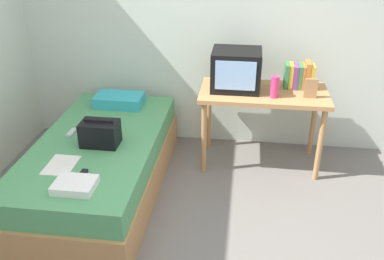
% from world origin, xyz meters
% --- Properties ---
extents(wall_back, '(5.20, 0.10, 2.60)m').
position_xyz_m(wall_back, '(0.00, 2.00, 1.30)').
color(wall_back, silver).
rests_on(wall_back, ground).
extents(bed, '(1.00, 2.00, 0.51)m').
position_xyz_m(bed, '(-0.90, 0.87, 0.25)').
color(bed, '#B27F4C').
rests_on(bed, ground).
extents(desk, '(1.16, 0.60, 0.75)m').
position_xyz_m(desk, '(0.48, 1.54, 0.65)').
color(desk, '#B27F4C').
rests_on(desk, ground).
extents(tv, '(0.44, 0.39, 0.36)m').
position_xyz_m(tv, '(0.21, 1.57, 0.93)').
color(tv, black).
rests_on(tv, desk).
extents(water_bottle, '(0.07, 0.07, 0.19)m').
position_xyz_m(water_bottle, '(0.56, 1.40, 0.85)').
color(water_bottle, '#E53372').
rests_on(water_bottle, desk).
extents(book_row, '(0.26, 0.17, 0.25)m').
position_xyz_m(book_row, '(0.79, 1.67, 0.86)').
color(book_row, '#337F47').
rests_on(book_row, desk).
extents(picture_frame, '(0.11, 0.02, 0.17)m').
position_xyz_m(picture_frame, '(0.87, 1.43, 0.84)').
color(picture_frame, '#9E754C').
rests_on(picture_frame, desk).
extents(pillow, '(0.46, 0.29, 0.11)m').
position_xyz_m(pillow, '(-0.91, 1.58, 0.57)').
color(pillow, '#33A8B7').
rests_on(pillow, bed).
extents(handbag, '(0.30, 0.20, 0.22)m').
position_xyz_m(handbag, '(-0.83, 0.78, 0.61)').
color(handbag, black).
rests_on(handbag, bed).
extents(magazine, '(0.21, 0.29, 0.01)m').
position_xyz_m(magazine, '(-1.03, 0.43, 0.52)').
color(magazine, white).
rests_on(magazine, bed).
extents(remote_dark, '(0.04, 0.16, 0.02)m').
position_xyz_m(remote_dark, '(-0.82, 0.30, 0.52)').
color(remote_dark, black).
rests_on(remote_dark, bed).
extents(remote_silver, '(0.04, 0.14, 0.02)m').
position_xyz_m(remote_silver, '(-1.14, 0.93, 0.52)').
color(remote_silver, '#B7B7BC').
rests_on(remote_silver, bed).
extents(folded_towel, '(0.28, 0.22, 0.06)m').
position_xyz_m(folded_towel, '(-0.81, 0.16, 0.54)').
color(folded_towel, white).
rests_on(folded_towel, bed).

